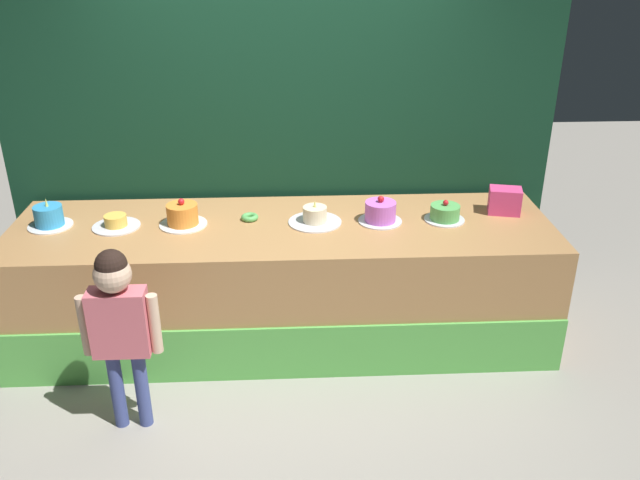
# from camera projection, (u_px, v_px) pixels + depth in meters

# --- Properties ---
(ground_plane) EXTENTS (12.00, 12.00, 0.00)m
(ground_plane) POSITION_uv_depth(u_px,v_px,m) (285.00, 377.00, 4.28)
(ground_plane) COLOR gray
(stage_platform) EXTENTS (3.59, 1.05, 0.85)m
(stage_platform) POSITION_uv_depth(u_px,v_px,m) (284.00, 282.00, 4.56)
(stage_platform) COLOR #B27F4C
(stage_platform) RESTS_ON ground_plane
(curtain_backdrop) EXTENTS (3.93, 0.08, 2.76)m
(curtain_backdrop) POSITION_uv_depth(u_px,v_px,m) (281.00, 121.00, 4.71)
(curtain_backdrop) COLOR #113823
(curtain_backdrop) RESTS_ON ground_plane
(child_figure) EXTENTS (0.44, 0.20, 1.13)m
(child_figure) POSITION_uv_depth(u_px,v_px,m) (119.00, 317.00, 3.57)
(child_figure) COLOR #3F4C8C
(child_figure) RESTS_ON ground_plane
(pink_box) EXTENTS (0.24, 0.19, 0.18)m
(pink_box) POSITION_uv_depth(u_px,v_px,m) (505.00, 201.00, 4.54)
(pink_box) COLOR #E94285
(pink_box) RESTS_ON stage_platform
(donut) EXTENTS (0.12, 0.12, 0.04)m
(donut) POSITION_uv_depth(u_px,v_px,m) (250.00, 217.00, 4.46)
(donut) COLOR #59B259
(donut) RESTS_ON stage_platform
(cake_far_left) EXTENTS (0.29, 0.29, 0.20)m
(cake_far_left) POSITION_uv_depth(u_px,v_px,m) (49.00, 217.00, 4.34)
(cake_far_left) COLOR white
(cake_far_left) RESTS_ON stage_platform
(cake_left) EXTENTS (0.31, 0.31, 0.08)m
(cake_left) POSITION_uv_depth(u_px,v_px,m) (116.00, 223.00, 4.35)
(cake_left) COLOR silver
(cake_left) RESTS_ON stage_platform
(cake_center_left) EXTENTS (0.31, 0.31, 0.19)m
(cake_center_left) POSITION_uv_depth(u_px,v_px,m) (183.00, 216.00, 4.36)
(cake_center_left) COLOR white
(cake_center_left) RESTS_ON stage_platform
(cake_center_right) EXTENTS (0.36, 0.36, 0.16)m
(cake_center_right) POSITION_uv_depth(u_px,v_px,m) (315.00, 217.00, 4.40)
(cake_center_right) COLOR silver
(cake_center_right) RESTS_ON stage_platform
(cake_right) EXTENTS (0.29, 0.29, 0.18)m
(cake_right) POSITION_uv_depth(u_px,v_px,m) (380.00, 212.00, 4.41)
(cake_right) COLOR silver
(cake_right) RESTS_ON stage_platform
(cake_far_right) EXTENTS (0.27, 0.27, 0.15)m
(cake_far_right) POSITION_uv_depth(u_px,v_px,m) (445.00, 213.00, 4.44)
(cake_far_right) COLOR silver
(cake_far_right) RESTS_ON stage_platform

